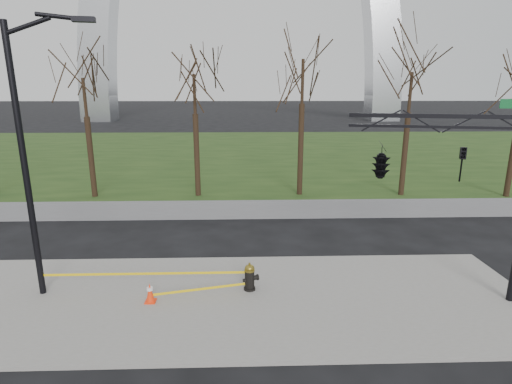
{
  "coord_description": "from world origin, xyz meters",
  "views": [
    {
      "loc": [
        0.29,
        -10.85,
        6.18
      ],
      "look_at": [
        0.68,
        2.0,
        2.89
      ],
      "focal_mm": 27.76,
      "sensor_mm": 36.0,
      "label": 1
    }
  ],
  "objects_px": {
    "street_light": "(30,145)",
    "traffic_signal_mast": "(408,163)",
    "traffic_cone": "(150,293)",
    "fire_hydrant": "(250,277)"
  },
  "relations": [
    {
      "from": "street_light",
      "to": "traffic_signal_mast",
      "type": "bearing_deg",
      "value": -8.44
    },
    {
      "from": "traffic_signal_mast",
      "to": "street_light",
      "type": "bearing_deg",
      "value": -166.29
    },
    {
      "from": "traffic_cone",
      "to": "traffic_signal_mast",
      "type": "distance_m",
      "value": 8.5
    },
    {
      "from": "street_light",
      "to": "traffic_cone",
      "type": "bearing_deg",
      "value": -19.86
    },
    {
      "from": "traffic_cone",
      "to": "street_light",
      "type": "bearing_deg",
      "value": 168.01
    },
    {
      "from": "fire_hydrant",
      "to": "traffic_signal_mast",
      "type": "relative_size",
      "value": 0.15
    },
    {
      "from": "traffic_cone",
      "to": "street_light",
      "type": "height_order",
      "value": "street_light"
    },
    {
      "from": "fire_hydrant",
      "to": "traffic_cone",
      "type": "xyz_separation_m",
      "value": [
        -2.97,
        -0.67,
        -0.11
      ]
    },
    {
      "from": "fire_hydrant",
      "to": "street_light",
      "type": "relative_size",
      "value": 0.11
    },
    {
      "from": "traffic_cone",
      "to": "street_light",
      "type": "xyz_separation_m",
      "value": [
        -3.24,
        0.69,
        4.29
      ]
    }
  ]
}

